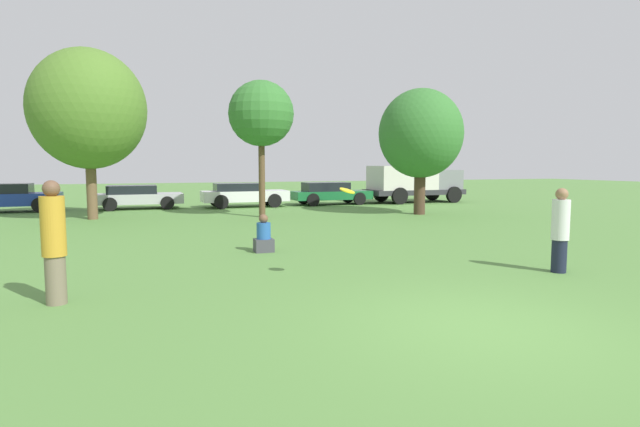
{
  "coord_description": "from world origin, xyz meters",
  "views": [
    {
      "loc": [
        -4.32,
        -5.49,
        2.19
      ],
      "look_at": [
        -0.97,
        3.89,
        1.23
      ],
      "focal_mm": 28.07,
      "sensor_mm": 36.0,
      "label": 1
    }
  ],
  "objects_px": {
    "person_catcher": "(560,230)",
    "parked_car_green": "(330,193)",
    "parked_car_blue": "(10,197)",
    "tree_0": "(88,109)",
    "parked_car_silver": "(137,196)",
    "delivery_truck_grey": "(413,181)",
    "tree_1": "(261,114)",
    "frisbee": "(347,191)",
    "tree_2": "(421,134)",
    "person_thrower": "(54,242)",
    "bystander_sitting": "(264,237)",
    "parked_car_white": "(243,194)"
  },
  "relations": [
    {
      "from": "frisbee",
      "to": "bystander_sitting",
      "type": "xyz_separation_m",
      "value": [
        -0.68,
        3.83,
        -1.34
      ]
    },
    {
      "from": "frisbee",
      "to": "tree_2",
      "type": "distance_m",
      "value": 13.93
    },
    {
      "from": "person_catcher",
      "to": "parked_car_green",
      "type": "relative_size",
      "value": 0.39
    },
    {
      "from": "person_thrower",
      "to": "delivery_truck_grey",
      "type": "height_order",
      "value": "delivery_truck_grey"
    },
    {
      "from": "parked_car_white",
      "to": "person_thrower",
      "type": "bearing_deg",
      "value": -110.61
    },
    {
      "from": "parked_car_silver",
      "to": "parked_car_green",
      "type": "height_order",
      "value": "parked_car_green"
    },
    {
      "from": "frisbee",
      "to": "bystander_sitting",
      "type": "bearing_deg",
      "value": 100.12
    },
    {
      "from": "parked_car_blue",
      "to": "delivery_truck_grey",
      "type": "bearing_deg",
      "value": -2.96
    },
    {
      "from": "person_thrower",
      "to": "delivery_truck_grey",
      "type": "xyz_separation_m",
      "value": [
        16.58,
        17.45,
        0.24
      ]
    },
    {
      "from": "bystander_sitting",
      "to": "frisbee",
      "type": "bearing_deg",
      "value": -79.88
    },
    {
      "from": "tree_2",
      "to": "parked_car_green",
      "type": "relative_size",
      "value": 1.25
    },
    {
      "from": "person_thrower",
      "to": "bystander_sitting",
      "type": "distance_m",
      "value": 5.57
    },
    {
      "from": "bystander_sitting",
      "to": "tree_1",
      "type": "distance_m",
      "value": 9.52
    },
    {
      "from": "delivery_truck_grey",
      "to": "parked_car_green",
      "type": "bearing_deg",
      "value": 179.17
    },
    {
      "from": "tree_2",
      "to": "parked_car_silver",
      "type": "bearing_deg",
      "value": 148.97
    },
    {
      "from": "person_thrower",
      "to": "person_catcher",
      "type": "relative_size",
      "value": 1.13
    },
    {
      "from": "parked_car_blue",
      "to": "parked_car_green",
      "type": "xyz_separation_m",
      "value": [
        15.79,
        -0.86,
        -0.04
      ]
    },
    {
      "from": "person_thrower",
      "to": "parked_car_blue",
      "type": "bearing_deg",
      "value": 108.99
    },
    {
      "from": "tree_2",
      "to": "parked_car_green",
      "type": "bearing_deg",
      "value": 105.57
    },
    {
      "from": "bystander_sitting",
      "to": "person_catcher",
      "type": "bearing_deg",
      "value": -40.72
    },
    {
      "from": "frisbee",
      "to": "tree_2",
      "type": "relative_size",
      "value": 0.05
    },
    {
      "from": "tree_1",
      "to": "parked_car_silver",
      "type": "relative_size",
      "value": 1.34
    },
    {
      "from": "person_catcher",
      "to": "tree_0",
      "type": "height_order",
      "value": "tree_0"
    },
    {
      "from": "person_catcher",
      "to": "parked_car_green",
      "type": "distance_m",
      "value": 18.4
    },
    {
      "from": "person_thrower",
      "to": "parked_car_green",
      "type": "height_order",
      "value": "person_thrower"
    },
    {
      "from": "tree_2",
      "to": "parked_car_white",
      "type": "relative_size",
      "value": 1.24
    },
    {
      "from": "person_catcher",
      "to": "tree_2",
      "type": "bearing_deg",
      "value": -102.58
    },
    {
      "from": "parked_car_green",
      "to": "frisbee",
      "type": "bearing_deg",
      "value": -110.32
    },
    {
      "from": "tree_0",
      "to": "tree_1",
      "type": "xyz_separation_m",
      "value": [
        6.72,
        -1.5,
        -0.1
      ]
    },
    {
      "from": "delivery_truck_grey",
      "to": "tree_2",
      "type": "bearing_deg",
      "value": -118.67
    },
    {
      "from": "parked_car_silver",
      "to": "tree_2",
      "type": "bearing_deg",
      "value": -31.59
    },
    {
      "from": "frisbee",
      "to": "bystander_sitting",
      "type": "distance_m",
      "value": 4.11
    },
    {
      "from": "person_thrower",
      "to": "bystander_sitting",
      "type": "bearing_deg",
      "value": 45.68
    },
    {
      "from": "frisbee",
      "to": "parked_car_blue",
      "type": "bearing_deg",
      "value": 116.95
    },
    {
      "from": "tree_0",
      "to": "tree_1",
      "type": "bearing_deg",
      "value": -12.55
    },
    {
      "from": "bystander_sitting",
      "to": "tree_2",
      "type": "height_order",
      "value": "tree_2"
    },
    {
      "from": "tree_2",
      "to": "tree_0",
      "type": "bearing_deg",
      "value": 169.0
    },
    {
      "from": "person_catcher",
      "to": "tree_1",
      "type": "xyz_separation_m",
      "value": [
        -3.22,
        12.88,
        3.45
      ]
    },
    {
      "from": "tree_0",
      "to": "delivery_truck_grey",
      "type": "distance_m",
      "value": 17.89
    },
    {
      "from": "parked_car_silver",
      "to": "delivery_truck_grey",
      "type": "xyz_separation_m",
      "value": [
        15.49,
        -0.66,
        0.6
      ]
    },
    {
      "from": "person_thrower",
      "to": "person_catcher",
      "type": "xyz_separation_m",
      "value": [
        9.35,
        -0.83,
        -0.12
      ]
    },
    {
      "from": "frisbee",
      "to": "delivery_truck_grey",
      "type": "bearing_deg",
      "value": 56.51
    },
    {
      "from": "bystander_sitting",
      "to": "tree_2",
      "type": "distance_m",
      "value": 11.92
    },
    {
      "from": "person_thrower",
      "to": "frisbee",
      "type": "distance_m",
      "value": 4.94
    },
    {
      "from": "person_catcher",
      "to": "parked_car_blue",
      "type": "relative_size",
      "value": 0.41
    },
    {
      "from": "parked_car_blue",
      "to": "delivery_truck_grey",
      "type": "xyz_separation_m",
      "value": [
        21.13,
        -0.89,
        0.53
      ]
    },
    {
      "from": "person_catcher",
      "to": "frisbee",
      "type": "xyz_separation_m",
      "value": [
        -4.46,
        0.6,
        0.85
      ]
    },
    {
      "from": "person_catcher",
      "to": "parked_car_blue",
      "type": "height_order",
      "value": "person_catcher"
    },
    {
      "from": "parked_car_silver",
      "to": "delivery_truck_grey",
      "type": "height_order",
      "value": "delivery_truck_grey"
    },
    {
      "from": "tree_0",
      "to": "parked_car_green",
      "type": "bearing_deg",
      "value": 18.33
    }
  ]
}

